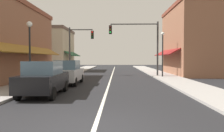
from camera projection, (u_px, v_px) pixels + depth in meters
The scene contains 12 objects.
ground_plane at pixel (112, 76), 23.90m from camera, with size 80.00×80.00×0.00m, color black.
sidewalk_left at pixel (61, 75), 24.04m from camera, with size 2.60×56.00×0.12m, color #A39E99.
sidewalk_right at pixel (163, 76), 23.77m from camera, with size 2.60×56.00×0.12m, color #A39E99.
lane_center_stripe at pixel (112, 76), 23.90m from camera, with size 0.14×52.00×0.01m, color silver.
storefront_right_block at pixel (195, 41), 25.53m from camera, with size 6.86×10.20×7.87m.
storefront_far_left at pixel (52, 50), 34.02m from camera, with size 6.67×8.20×6.41m.
parked_car_nearest_left at pixel (44, 78), 11.37m from camera, with size 1.85×4.13×1.77m.
parked_car_second_left at pixel (68, 72), 16.29m from camera, with size 1.79×4.10×1.77m.
traffic_signal_mast_arm at pixel (141, 39), 23.01m from camera, with size 5.15×0.50×5.72m.
traffic_signal_left_corner at pixel (78, 44), 25.00m from camera, with size 2.85×0.50×5.39m.
street_lamp_left_near at pixel (30, 43), 14.11m from camera, with size 0.36×0.36×4.26m.
street_lamp_right_mid at pixel (163, 47), 21.69m from camera, with size 0.36×0.36×4.48m.
Camera 1 is at (0.63, -5.84, 1.92)m, focal length 35.55 mm.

